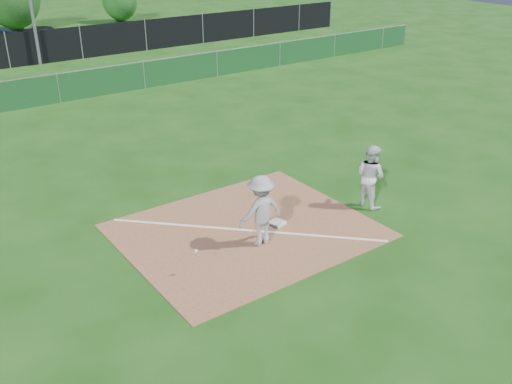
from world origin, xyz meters
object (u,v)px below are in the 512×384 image
Objects in this scene: runner at (371,176)px; car_right at (46,36)px; play_at_first at (261,211)px; first_base at (277,223)px; car_mid at (3,40)px; tree_right at (120,0)px.

runner is 27.82m from car_right.
runner reaches higher than car_right.
car_right is (3.67, 27.78, -0.29)m from play_at_first.
car_right is at bearing 84.19° from first_base.
runner is at bearing -169.91° from car_mid.
car_mid is (-2.60, 27.59, -0.19)m from runner.
first_base is at bearing -107.45° from tree_right.
tree_right is at bearing -75.92° from car_right.
car_right is at bearing -141.28° from tree_right.
first_base is 27.41m from car_right.
car_mid is 1.28× the size of tree_right.
car_right reaches higher than first_base.
tree_right is (11.42, 34.00, 0.74)m from play_at_first.
car_right is (2.64, 0.24, -0.07)m from car_mid.
first_base is at bearing 77.17° from runner.
play_at_first reaches higher than runner.
tree_right reaches higher than car_right.
first_base is at bearing -175.57° from car_mid.
runner is at bearing 155.26° from car_right.
car_right is at bearing 82.47° from play_at_first.
first_base is 0.20× the size of runner.
play_at_first is 0.63× the size of car_right.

